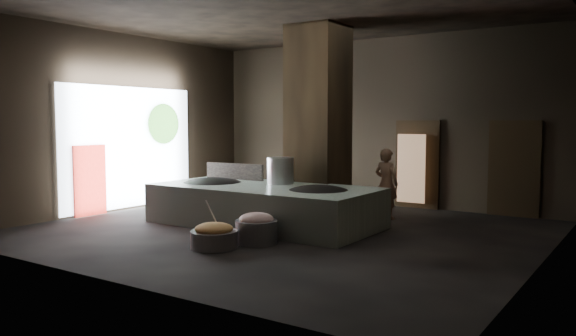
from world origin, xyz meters
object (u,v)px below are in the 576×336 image
Objects in this scene: stock_pot at (280,172)px; meat_basin at (256,232)px; veg_basin at (214,239)px; hearth_platform at (264,205)px; wok_right at (318,195)px; cook at (386,184)px; wok_left at (213,187)px.

meat_basin is at bearing -66.35° from stock_pot.
meat_basin is at bearing 62.53° from veg_basin.
hearth_platform is 1.39m from wok_right.
wok_left is at bearing 42.37° from cook.
hearth_platform is 1.88m from meat_basin.
stock_pot is 2.50m from meat_basin.
stock_pot is at bearing 21.80° from wok_left.
meat_basin is (0.93, -2.13, -0.92)m from stock_pot.
wok_left is 1.66m from stock_pot.
stock_pot is 3.09m from veg_basin.
cook is (1.90, 2.20, 0.39)m from hearth_platform.
cook reaches higher than wok_right.
meat_basin is (-0.37, -1.63, -0.54)m from wok_right.
wok_left reaches higher than veg_basin.
wok_left reaches higher than meat_basin.
stock_pot reaches higher than hearth_platform.
hearth_platform is 5.86× the size of veg_basin.
stock_pot is (-1.30, 0.50, 0.38)m from wok_right.
veg_basin is (-0.75, -2.38, -0.59)m from wok_right.
meat_basin is (0.39, 0.75, 0.06)m from veg_basin.
wok_left is 1.85× the size of veg_basin.
cook reaches higher than meat_basin.
cook is at bearing 33.91° from wok_left.
wok_left is 4.04m from cook.
cook is (3.35, 2.25, 0.07)m from wok_left.
wok_right is at bearing 84.11° from cook.
stock_pot is at bearing 84.63° from hearth_platform.
wok_left is (-1.45, -0.05, 0.32)m from hearth_platform.
wok_right is at bearing 1.95° from hearth_platform.
wok_left is 2.93m from meat_basin.
hearth_platform is 7.67× the size of stock_pot.
veg_basin is (0.60, -2.33, -0.27)m from hearth_platform.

